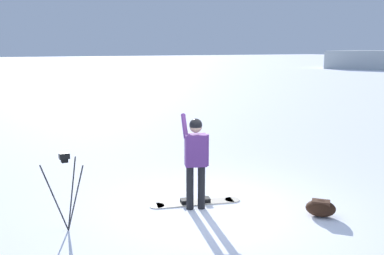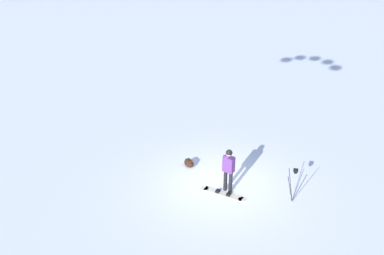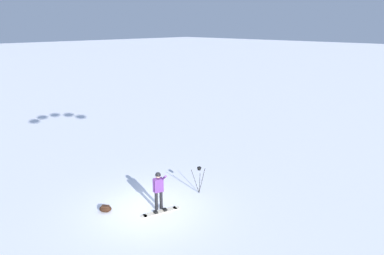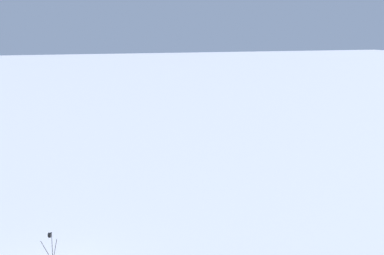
% 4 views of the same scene
% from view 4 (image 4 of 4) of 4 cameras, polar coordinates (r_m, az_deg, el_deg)
% --- Properties ---
extents(camera_tripod, '(0.65, 0.66, 1.35)m').
position_cam_4_polar(camera_tripod, '(16.22, -22.24, -17.00)').
color(camera_tripod, '#262628').
rests_on(camera_tripod, ground_plane).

